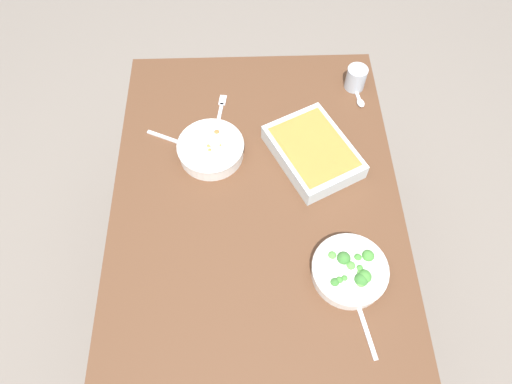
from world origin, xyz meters
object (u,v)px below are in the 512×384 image
Objects in this scene: stew_bowl at (211,149)px; baking_dish at (313,151)px; spoon_by_broccoli at (362,317)px; fork_on_table at (220,111)px; drink_cup at (356,79)px; broccoli_bowl at (350,271)px; spoon_spare at (357,94)px; spoon_by_stew at (177,142)px.

stew_bowl is 0.59× the size of baking_dish.
baking_dish is 0.54m from spoon_by_broccoli.
drink_cup is at bearing -77.65° from fork_on_table.
broccoli_bowl is at bearing -170.97° from baking_dish.
spoon_spare is (0.24, -0.52, -0.03)m from stew_bowl.
stew_bowl is 1.24× the size of spoon_by_broccoli.
drink_cup reaches higher than spoon_by_broccoli.
stew_bowl reaches higher than spoon_by_stew.
broccoli_bowl reaches higher than spoon_spare.
drink_cup reaches higher than stew_bowl.
spoon_by_stew is (0.07, 0.45, -0.03)m from baking_dish.
stew_bowl and baking_dish have the same top height.
fork_on_table is at bearing 102.35° from drink_cup.
spoon_spare is at bearing -82.64° from fork_on_table.
spoon_by_broccoli is (-0.12, -0.02, -0.03)m from broccoli_bowl.
spoon_by_broccoli is at bearing -138.65° from spoon_by_stew.
spoon_spare is (0.26, -0.19, -0.03)m from baking_dish.
spoon_by_stew and spoon_spare have the same top height.
drink_cup is 0.51× the size of spoon_by_stew.
spoon_spare is at bearing -73.23° from spoon_by_stew.
fork_on_table is (0.73, 0.39, -0.00)m from spoon_by_broccoli.
spoon_by_broccoli is at bearing 172.75° from spoon_spare.
stew_bowl is 0.59m from drink_cup.
spoon_spare is (0.80, -0.10, 0.00)m from spoon_by_broccoli.
broccoli_bowl is at bearing 169.71° from spoon_spare.
drink_cup is 0.48× the size of fork_on_table.
stew_bowl reaches higher than fork_on_table.
broccoli_bowl reaches higher than spoon_by_broccoli.
broccoli_bowl is 1.22× the size of spoon_spare.
spoon_by_broccoli is at bearing -170.38° from broccoli_bowl.
stew_bowl is 0.18m from fork_on_table.
fork_on_table is (0.13, -0.14, -0.00)m from spoon_by_stew.
broccoli_bowl is 0.73m from drink_cup.
spoon_by_stew is (0.05, 0.12, -0.03)m from stew_bowl.
broccoli_bowl is 0.41m from baking_dish.
spoon_by_stew reaches higher than fork_on_table.
drink_cup reaches higher than broccoli_bowl.
drink_cup is 0.85m from spoon_by_broccoli.
broccoli_bowl is at bearing -148.86° from fork_on_table.
stew_bowl is at bearing 42.66° from broccoli_bowl.
drink_cup is 0.05m from spoon_spare.
drink_cup is at bearing 8.03° from spoon_spare.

